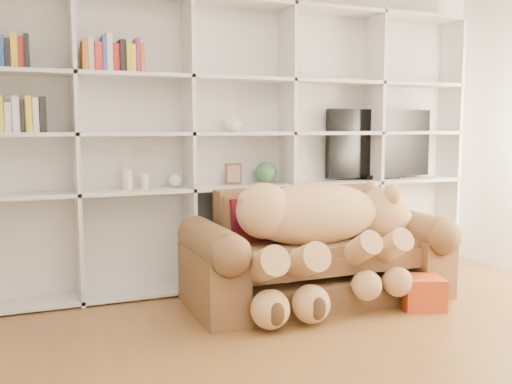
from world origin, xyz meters
name	(u,v)px	position (x,y,z in m)	size (l,w,h in m)	color
wall_back	(232,127)	(0.00, 2.50, 1.35)	(5.00, 0.02, 2.70)	white
bookshelf	(210,133)	(-0.24, 2.36, 1.31)	(4.43, 0.35, 2.40)	silver
sofa	(316,258)	(0.42, 1.71, 0.32)	(2.04, 0.88, 0.86)	brown
teddy_bear	(320,227)	(0.36, 1.54, 0.61)	(1.60, 0.86, 0.93)	#DCB46E
throw_pillow	(253,222)	(-0.06, 1.85, 0.62)	(0.37, 0.12, 0.37)	#590F1B
gift_box	(422,292)	(1.04, 1.18, 0.12)	(0.30, 0.28, 0.24)	#B43E18
tv	(379,145)	(1.42, 2.35, 1.19)	(1.10, 0.18, 0.65)	black
picture_frame	(233,174)	(-0.06, 2.30, 0.96)	(0.14, 0.03, 0.18)	#59301E
green_vase	(266,173)	(0.24, 2.30, 0.96)	(0.19, 0.19, 0.19)	#305E38
figurine_tall	(127,179)	(-0.94, 2.30, 0.94)	(0.08, 0.08, 0.16)	beige
figurine_short	(145,181)	(-0.81, 2.30, 0.93)	(0.07, 0.07, 0.13)	beige
snow_globe	(175,180)	(-0.56, 2.30, 0.92)	(0.10, 0.10, 0.10)	white
shelf_vase	(232,122)	(-0.07, 2.30, 1.40)	(0.16, 0.16, 0.17)	beige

